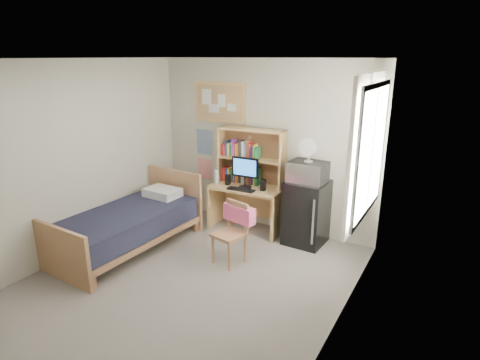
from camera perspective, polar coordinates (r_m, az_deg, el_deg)
The scene contains 25 objects.
floor at distance 5.03m, azimuth -7.99°, elevation -14.57°, with size 3.60×4.20×0.02m, color gray.
ceiling at distance 4.28m, azimuth -9.50°, elevation 16.68°, with size 3.60×4.20×0.02m, color white.
wall_back at distance 6.20m, azimuth 3.38°, elevation 4.88°, with size 3.60×0.04×2.60m, color beige.
wall_left at distance 5.74m, azimuth -22.98°, elevation 2.51°, with size 0.04×4.20×2.60m, color beige.
wall_right at distance 3.70m, azimuth 13.92°, elevation -4.31°, with size 0.04×4.20×2.60m, color beige.
window_unit at distance 4.74m, azimuth 17.70°, elevation 3.93°, with size 0.10×1.40×1.70m, color white.
curtain_left at distance 4.37m, azimuth 16.16°, elevation 2.97°, with size 0.04×0.55×1.70m, color white.
curtain_right at distance 5.13m, azimuth 18.36°, elevation 4.84°, with size 0.04×0.55×1.70m, color white.
bulletin_board at distance 6.47m, azimuth -2.89°, elevation 10.97°, with size 0.94×0.03×0.64m, color tan.
poster_wave at distance 6.75m, azimuth -5.08°, elevation 5.43°, with size 0.30×0.01×0.42m, color #224E8A.
poster_japan at distance 6.87m, azimuth -4.98°, elevation 1.59°, with size 0.28×0.01×0.36m, color red.
desk at distance 6.28m, azimuth 0.96°, elevation -3.98°, with size 1.13×0.56×0.70m, color tan.
desk_chair at distance 5.26m, azimuth -1.61°, elevation -7.68°, with size 0.41×0.41×0.82m, color #AD7B52.
mini_fridge at distance 5.87m, azimuth 9.41°, elevation -4.57°, with size 0.55×0.55×0.94m, color black.
bed at distance 5.91m, azimuth -15.77°, elevation -6.84°, with size 1.01×2.02×0.56m, color black.
hutch at distance 6.17m, azimuth 1.61°, elevation 3.32°, with size 1.07×0.27×0.87m, color tan.
monitor at distance 6.04m, azimuth 0.73°, elevation 0.97°, with size 0.43×0.03×0.46m, color black.
keyboard at distance 5.99m, azimuth 0.12°, elevation -1.36°, with size 0.42×0.13×0.02m, color black.
speaker_left at distance 6.22m, azimuth -1.75°, elevation 0.03°, with size 0.07×0.07×0.16m, color black.
speaker_right at distance 5.96m, azimuth 3.31°, elevation -0.71°, with size 0.07×0.07×0.17m, color black.
water_bottle at distance 6.26m, azimuth -3.37°, elevation 0.45°, with size 0.07×0.07×0.23m, color silver.
hoodie at distance 5.30m, azimuth -0.12°, elevation -4.81°, with size 0.47×0.14×0.22m, color #FF6194.
microwave at distance 5.65m, azimuth 9.64°, elevation 1.15°, with size 0.50×0.38×0.29m, color #B6B6BA.
desk_fan at distance 5.58m, azimuth 9.79°, elevation 4.05°, with size 0.24×0.24×0.30m, color silver.
pillow at distance 6.27m, azimuth -10.97°, elevation -1.75°, with size 0.52×0.37×0.13m, color silver.
Camera 1 is at (2.68, -3.33, 2.63)m, focal length 30.00 mm.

